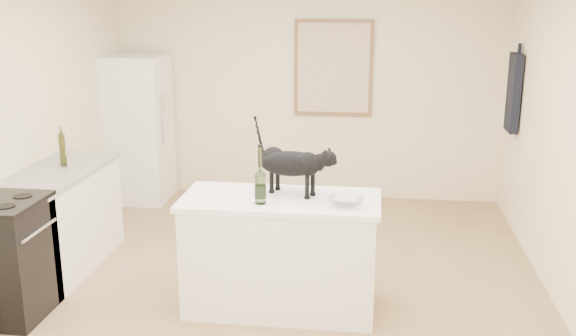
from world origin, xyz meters
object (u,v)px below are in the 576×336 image
at_px(glass_bowl, 346,201).
at_px(wine_bottle, 260,178).
at_px(black_cat, 291,167).
at_px(stove, 4,260).
at_px(fridge, 138,129).

bearing_deg(glass_bowl, wine_bottle, -177.29).
xyz_separation_m(black_cat, wine_bottle, (-0.19, -0.26, -0.02)).
distance_m(black_cat, wine_bottle, 0.32).
distance_m(stove, glass_bowl, 2.61).
bearing_deg(glass_bowl, black_cat, 152.13).
xyz_separation_m(stove, black_cat, (2.12, 0.50, 0.67)).
bearing_deg(black_cat, wine_bottle, -104.90).
bearing_deg(fridge, glass_bowl, -46.42).
relative_size(fridge, black_cat, 2.76).
xyz_separation_m(stove, wine_bottle, (1.92, 0.25, 0.64)).
bearing_deg(fridge, wine_bottle, -54.58).
height_order(black_cat, wine_bottle, black_cat).
distance_m(fridge, black_cat, 3.25).
relative_size(fridge, glass_bowl, 6.56).
distance_m(wine_bottle, glass_bowl, 0.64).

